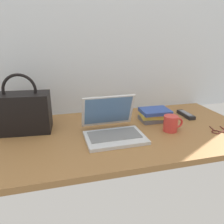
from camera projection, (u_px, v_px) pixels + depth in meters
desk at (113, 134)px, 1.25m from camera, size 1.60×0.76×0.03m
laptop at (113, 128)px, 1.19m from camera, size 0.31×0.30×0.21m
coffee_mug at (171, 123)px, 1.25m from camera, size 0.12×0.08×0.09m
remote_control_near at (96, 118)px, 1.43m from camera, size 0.06×0.16×0.02m
remote_control_far at (186, 115)px, 1.49m from camera, size 0.05×0.16×0.02m
eyeglasses at (221, 132)px, 1.24m from camera, size 0.12×0.12×0.01m
handbag at (22, 112)px, 1.22m from camera, size 0.31×0.19×0.33m
book_stack at (155, 115)px, 1.41m from camera, size 0.20×0.15×0.07m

